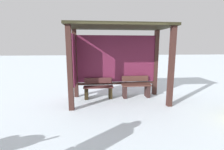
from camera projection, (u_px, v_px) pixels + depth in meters
ground_plane at (119, 101)px, 5.57m from camera, size 60.00×60.00×0.00m
bus_shelter at (114, 49)px, 5.49m from camera, size 3.31×1.57×2.54m
bench_left_inside at (98, 89)px, 5.80m from camera, size 1.06×0.37×0.73m
bench_center_inside at (136, 88)px, 5.94m from camera, size 1.06×0.41×0.77m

